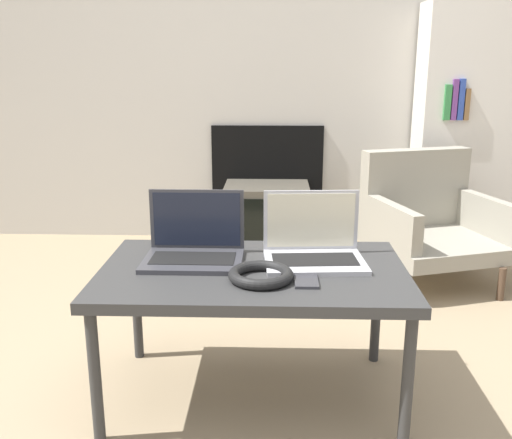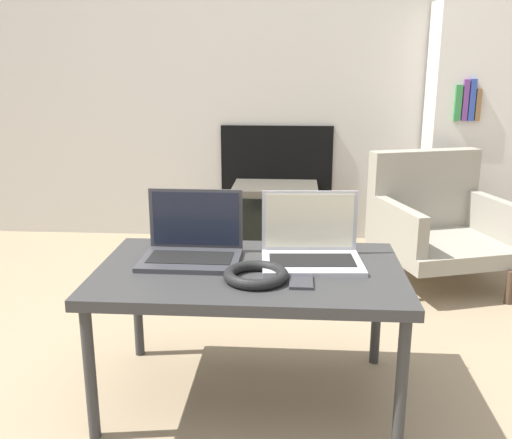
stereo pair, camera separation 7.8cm
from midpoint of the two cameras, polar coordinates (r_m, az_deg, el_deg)
wall_back at (r=3.71m, az=2.48°, el=17.80°), size 7.00×0.08×2.60m
table at (r=1.89m, az=0.56°, el=-6.04°), size 1.01×0.61×0.47m
laptop_left at (r=1.97m, az=-5.24°, el=-2.53°), size 0.33×0.24×0.23m
laptop_right at (r=1.95m, az=6.67°, el=-2.78°), size 0.35×0.26×0.23m
headphones at (r=1.77m, az=1.25°, el=-5.56°), size 0.20×0.20×0.03m
phone at (r=1.77m, az=5.80°, el=-6.17°), size 0.07×0.12×0.01m
tv at (r=3.58m, az=2.54°, el=0.32°), size 0.52×0.40×0.40m
armchair at (r=3.18m, az=18.24°, el=0.02°), size 0.77×0.76×0.67m
bookshelf at (r=3.74m, az=23.58°, el=8.12°), size 0.82×0.32×1.48m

